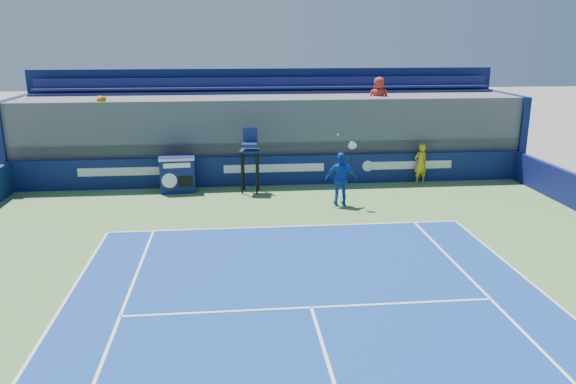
{
  "coord_description": "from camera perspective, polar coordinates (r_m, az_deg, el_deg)",
  "views": [
    {
      "loc": [
        -1.63,
        -4.7,
        5.77
      ],
      "look_at": [
        0.0,
        11.5,
        1.25
      ],
      "focal_mm": 35.0,
      "sensor_mm": 36.0,
      "label": 1
    }
  ],
  "objects": [
    {
      "name": "ball_person",
      "position": [
        23.29,
        13.31,
        2.82
      ],
      "size": [
        0.68,
        0.54,
        1.62
      ],
      "primitive_type": "imported",
      "rotation": [
        0.0,
        0.0,
        3.44
      ],
      "color": "gold",
      "rests_on": "apron"
    },
    {
      "name": "umpire_chair",
      "position": [
        21.27,
        -3.9,
        3.97
      ],
      "size": [
        0.79,
        0.79,
        2.48
      ],
      "color": "black",
      "rests_on": "ground"
    },
    {
      "name": "stadium_seating",
      "position": [
        24.23,
        -1.84,
        6.16
      ],
      "size": [
        21.0,
        4.05,
        4.4
      ],
      "color": "#56555B",
      "rests_on": "ground"
    },
    {
      "name": "tennis_player",
      "position": [
        19.7,
        5.41,
        1.32
      ],
      "size": [
        1.13,
        0.51,
        2.57
      ],
      "color": "#1541AF",
      "rests_on": "apron"
    },
    {
      "name": "back_hoarding",
      "position": [
        22.47,
        -1.43,
        2.2
      ],
      "size": [
        20.4,
        0.21,
        1.2
      ],
      "color": "#0D194D",
      "rests_on": "ground"
    },
    {
      "name": "match_clock",
      "position": [
        21.82,
        -11.18,
        1.89
      ],
      "size": [
        1.37,
        0.83,
        1.4
      ],
      "color": "#101653",
      "rests_on": "ground"
    }
  ]
}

